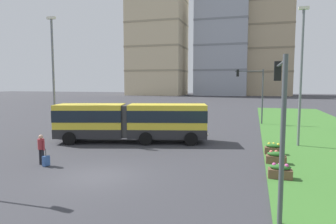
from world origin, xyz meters
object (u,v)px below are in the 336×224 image
object	(u,v)px
traffic_light_far_right	(254,87)
pedestrian_crossing	(41,147)
streetlight_left	(53,73)
articulated_bus	(132,121)
rolling_suitcase	(46,161)
streetlight_median	(301,72)
car_silver_hatch	(151,112)
apartment_tower_westcentre	(222,48)
apartment_tower_centre	(267,29)
flower_planter_2	(274,149)
flower_planter_0	(280,171)
flower_planter_1	(276,157)
apartment_tower_west	(157,25)
traffic_light_near_right	(281,106)

from	to	relation	value
traffic_light_far_right	pedestrian_crossing	bearing A→B (deg)	-118.73
streetlight_left	pedestrian_crossing	bearing A→B (deg)	-58.19
articulated_bus	rolling_suitcase	xyz separation A→B (m)	(-1.88, -7.75, -1.34)
traffic_light_far_right	streetlight_median	distance (m)	12.13
pedestrian_crossing	car_silver_hatch	bearing A→B (deg)	94.45
streetlight_median	apartment_tower_westcentre	size ratio (longest dim) A/B	0.27
apartment_tower_westcentre	apartment_tower_centre	xyz separation A→B (m)	(16.76, 3.82, 7.25)
flower_planter_2	flower_planter_0	bearing A→B (deg)	-90.00
articulated_bus	streetlight_median	size ratio (longest dim) A/B	1.20
apartment_tower_westcentre	flower_planter_2	bearing A→B (deg)	-82.08
flower_planter_1	streetlight_left	bearing A→B (deg)	169.44
flower_planter_1	apartment_tower_westcentre	bearing A→B (deg)	97.74
car_silver_hatch	rolling_suitcase	world-z (taller)	car_silver_hatch
pedestrian_crossing	apartment_tower_west	xyz separation A→B (m)	(-25.83, 99.42, 26.36)
flower_planter_2	apartment_tower_westcentre	xyz separation A→B (m)	(-13.80, 99.21, 18.07)
streetlight_left	apartment_tower_west	world-z (taller)	apartment_tower_west
traffic_light_far_right	apartment_tower_centre	bearing A→B (deg)	87.19
apartment_tower_westcentre	apartment_tower_centre	bearing A→B (deg)	12.84
car_silver_hatch	traffic_light_near_right	distance (m)	30.58
rolling_suitcase	streetlight_median	world-z (taller)	streetlight_median
apartment_tower_westcentre	rolling_suitcase	bearing A→B (deg)	-89.26
flower_planter_1	flower_planter_2	world-z (taller)	same
articulated_bus	flower_planter_0	distance (m)	12.47
articulated_bus	streetlight_median	bearing A→B (deg)	8.41
articulated_bus	flower_planter_0	xyz separation A→B (m)	(10.54, -6.55, -1.23)
articulated_bus	flower_planter_2	distance (m)	10.71
flower_planter_1	traffic_light_near_right	xyz separation A→B (m)	(-0.40, -6.58, 3.41)
flower_planter_0	traffic_light_far_right	xyz separation A→B (m)	(-1.36, 20.00, 3.78)
flower_planter_2	streetlight_median	size ratio (longest dim) A/B	0.11
streetlight_median	apartment_tower_west	bearing A→B (deg)	114.28
articulated_bus	car_silver_hatch	distance (m)	17.02
articulated_bus	streetlight_median	world-z (taller)	streetlight_median
apartment_tower_west	pedestrian_crossing	bearing A→B (deg)	-75.44
car_silver_hatch	apartment_tower_westcentre	bearing A→B (deg)	89.33
flower_planter_2	articulated_bus	bearing A→B (deg)	172.26
articulated_bus	apartment_tower_centre	xyz separation A→B (m)	(13.51, 101.60, 24.09)
flower_planter_1	streetlight_left	xyz separation A→B (m)	(-17.20, 3.21, 5.02)
car_silver_hatch	pedestrian_crossing	world-z (taller)	pedestrian_crossing
car_silver_hatch	flower_planter_2	xyz separation A→B (m)	(14.74, -17.90, -0.33)
streetlight_left	apartment_tower_centre	size ratio (longest dim) A/B	0.19
traffic_light_near_right	traffic_light_far_right	bearing A→B (deg)	92.31
apartment_tower_centre	streetlight_median	bearing A→B (deg)	-90.61
rolling_suitcase	apartment_tower_westcentre	bearing A→B (deg)	90.74
pedestrian_crossing	flower_planter_0	world-z (taller)	pedestrian_crossing
flower_planter_1	streetlight_median	distance (m)	7.78
articulated_bus	pedestrian_crossing	xyz separation A→B (m)	(-2.33, -7.55, -0.65)
rolling_suitcase	apartment_tower_westcentre	distance (m)	107.10
flower_planter_1	articulated_bus	bearing A→B (deg)	160.29
apartment_tower_west	car_silver_hatch	bearing A→B (deg)	-72.37
flower_planter_2	apartment_tower_west	xyz separation A→B (m)	(-38.70, 93.30, 26.93)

